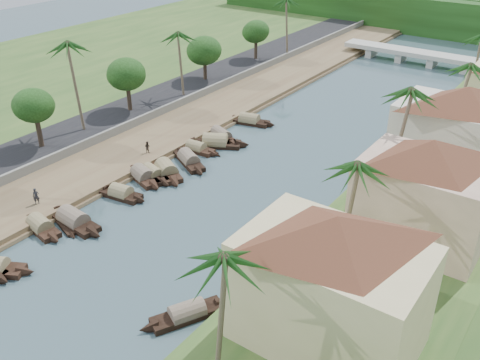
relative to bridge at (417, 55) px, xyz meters
The scene contains 40 objects.
ground 72.02m from the bridge, 90.00° to the right, with size 220.00×220.00×0.00m, color #3E555D.
left_bank 54.42m from the bridge, 107.10° to the right, with size 10.00×180.00×0.80m, color brown.
right_bank 55.37m from the bridge, 69.93° to the right, with size 16.00×180.00×1.20m, color #294D1F.
road 57.49m from the bridge, 115.23° to the right, with size 8.00×180.00×1.40m, color black.
retaining_wall 55.79m from the bridge, 111.23° to the right, with size 0.40×180.00×1.10m, color slate.
far_left_fill 72.84m from the bridge, 134.44° to the right, with size 45.00×220.00×1.35m, color #294D1F.
treeline 28.09m from the bridge, 90.00° to the left, with size 120.00×14.00×8.00m.
bridge is the anchor object (origin of this frame).
building_near 76.54m from the bridge, 75.61° to the right, with size 14.85×14.85×10.20m.
building_mid 61.51m from the bridge, 70.98° to the right, with size 14.11×14.11×9.70m.
building_far 48.15m from the bridge, 66.65° to the right, with size 15.59×15.59×10.20m.
sampan_3 74.02m from the bridge, 96.82° to the right, with size 8.95×2.56×2.35m.
sampan_4 76.79m from the bridge, 97.89° to the right, with size 7.36×2.77×2.07m.
sampan_5 67.71m from the bridge, 97.46° to the right, with size 6.61×2.47×2.09m.
sampan_6 63.66m from the bridge, 98.82° to the right, with size 7.68×3.90×2.24m.
sampan_7 62.54m from the bridge, 98.52° to the right, with size 7.36×3.32×1.96m.
sampan_8 61.00m from the bridge, 97.92° to the right, with size 7.86×5.48×2.43m.
sampan_9 57.30m from the bridge, 98.19° to the right, with size 8.32×5.43×2.17m.
sampan_10 54.54m from the bridge, 100.00° to the right, with size 6.84×1.89×1.91m.
sampan_11 51.73m from the bridge, 99.48° to the right, with size 8.87×6.15×2.55m.
sampan_12 49.64m from the bridge, 100.79° to the right, with size 8.45×4.59×2.04m.
sampan_13 43.34m from the bridge, 102.21° to the right, with size 8.06×3.35×2.17m.
sampan_14 77.61m from the bridge, 83.44° to the right, with size 4.98×7.74×1.97m.
sampan_15 62.40m from the bridge, 81.46° to the right, with size 3.34×7.02×1.90m.
sampan_16 47.86m from the bridge, 77.70° to the right, with size 1.79×7.39×1.84m.
canoe_1 75.06m from the bridge, 96.76° to the right, with size 4.74×2.15×0.76m.
canoe_2 53.74m from the bridge, 99.28° to the right, with size 5.51×1.16×0.80m.
palm_0 83.01m from the bridge, 79.52° to the right, with size 3.20×3.20×11.52m.
palm_1 67.75m from the bridge, 76.22° to the right, with size 3.20×3.20×10.93m.
palm_2 55.54m from the bridge, 74.02° to the right, with size 3.20×3.20×13.08m.
palm_3 38.55m from the bridge, 64.76° to the right, with size 3.20×3.20×11.13m.
palm_5 64.78m from the bridge, 112.06° to the right, with size 3.20×3.20×12.75m.
palm_6 47.82m from the bridge, 117.90° to the right, with size 3.20×3.20×10.81m.
palm_8 26.23m from the bridge, 146.99° to the right, with size 3.20×3.20×11.61m.
tree_2 70.07m from the bridge, 110.08° to the right, with size 4.79×4.79×7.21m.
tree_3 56.32m from the bridge, 115.32° to the right, with size 5.30×5.30×7.38m.
tree_4 41.50m from the bridge, 125.55° to the right, with size 5.42×5.42×6.94m.
tree_5 30.70m from the bridge, 142.21° to the right, with size 4.65×4.65×6.83m.
person_near 75.18m from the bridge, 100.57° to the right, with size 0.64×0.42×1.75m, color #23242A.
person_far 60.03m from the bridge, 102.55° to the right, with size 0.71×0.55×1.46m, color #332B23.
Camera 1 is at (30.10, -28.08, 29.08)m, focal length 40.00 mm.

